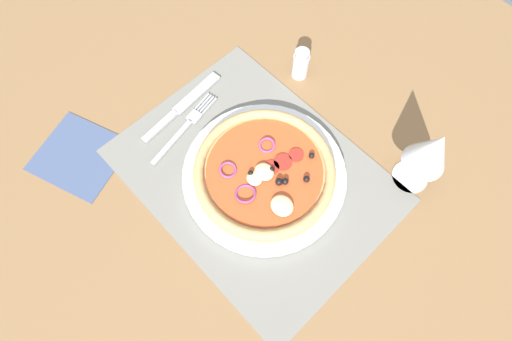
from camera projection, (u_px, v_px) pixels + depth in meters
ground_plane at (254, 178)px, 74.00cm from camera, size 190.00×140.00×2.40cm
placemat at (254, 175)px, 72.72cm from camera, size 47.65×35.84×0.40cm
plate at (264, 175)px, 71.65cm from camera, size 29.09×29.09×1.48cm
pizza at (265, 172)px, 69.96cm from camera, size 25.00×25.00×2.62cm
fork at (187, 125)px, 76.52cm from camera, size 5.03×17.94×0.44cm
knife at (182, 106)px, 78.22cm from camera, size 3.60×20.07×0.62cm
wine_glass at (432, 152)px, 63.58cm from camera, size 7.20×7.20×14.90cm
napkin at (79, 155)px, 74.35cm from camera, size 18.99×18.09×0.36cm
pepper_shaker at (301, 64)px, 79.15cm from camera, size 3.20×3.20×6.70cm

